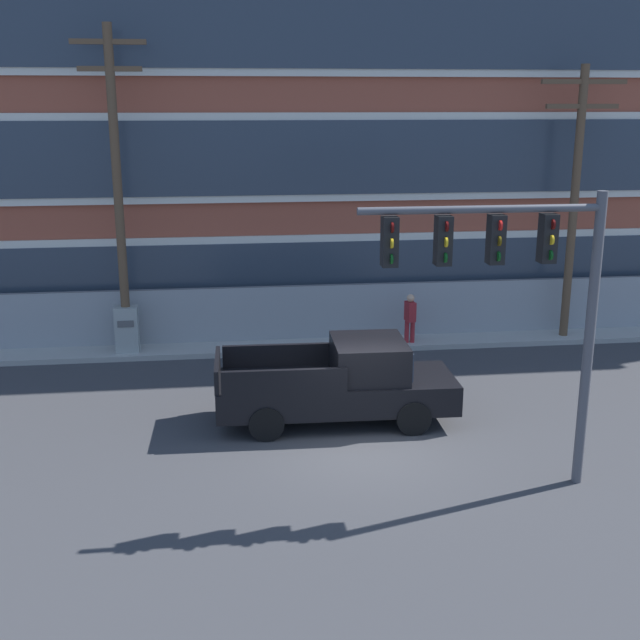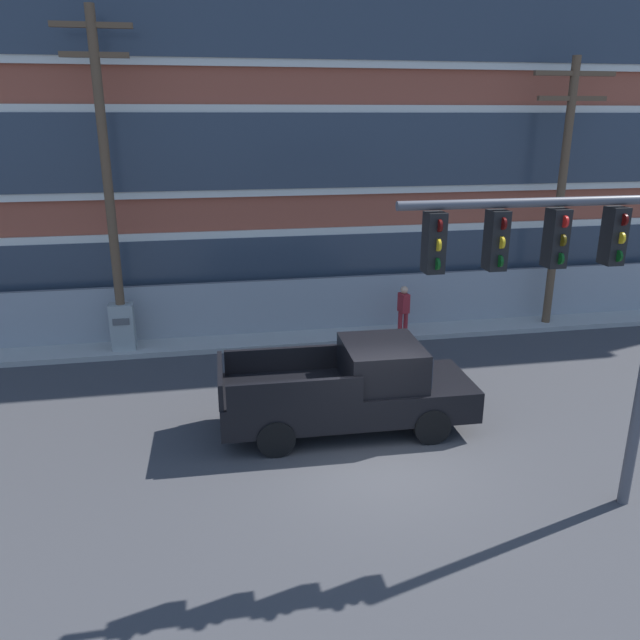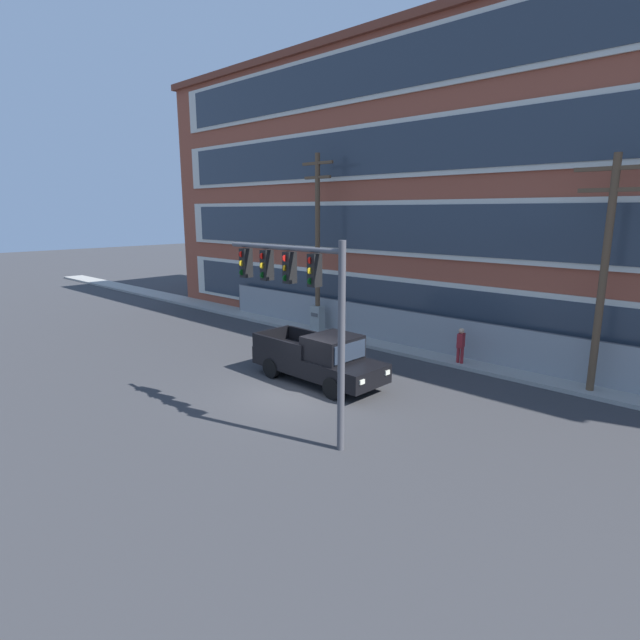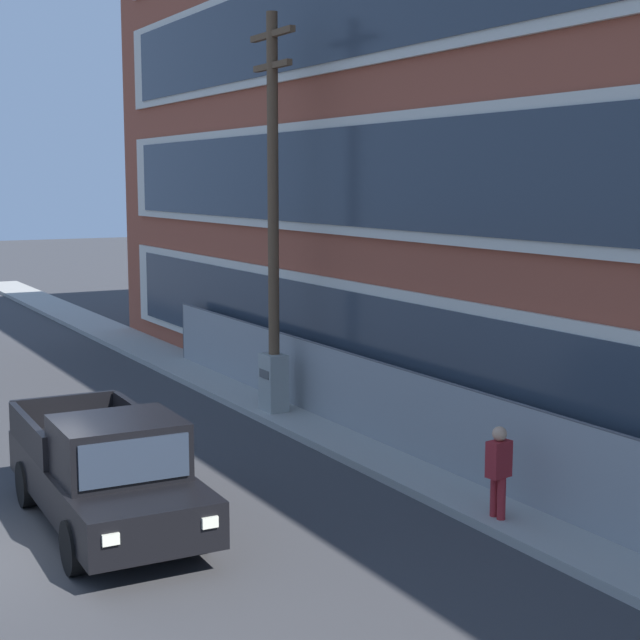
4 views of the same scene
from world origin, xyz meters
TOP-DOWN VIEW (x-y plane):
  - ground_plane at (0.00, 0.00)m, footprint 160.00×160.00m
  - sidewalk_building_side at (0.00, 7.60)m, footprint 80.00×1.80m
  - brick_mill_building at (0.44, 14.17)m, footprint 42.40×11.95m
  - chain_link_fence at (-0.53, 7.93)m, footprint 25.90×0.06m
  - traffic_signal_mast at (2.39, -2.21)m, footprint 4.62×0.43m
  - pickup_truck_black at (-0.26, 1.49)m, footprint 5.69×2.23m
  - utility_pole_near_corner at (-5.81, 7.25)m, footprint 2.04×0.26m
  - utility_pole_midblock at (7.78, 7.26)m, footprint 2.60×0.26m
  - electrical_cabinet at (-5.81, 7.23)m, footprint 0.67×0.51m
  - pedestrian_near_cabinet at (2.72, 7.07)m, footprint 0.32×0.43m

SIDE VIEW (x-z plane):
  - ground_plane at x=0.00m, z-range 0.00..0.00m
  - sidewalk_building_side at x=0.00m, z-range 0.00..0.16m
  - electrical_cabinet at x=-5.81m, z-range 0.00..1.53m
  - pickup_truck_black at x=-0.26m, z-range -0.05..1.93m
  - chain_link_fence at x=-0.53m, z-range 0.02..1.89m
  - pedestrian_near_cabinet at x=2.72m, z-range 0.13..1.82m
  - traffic_signal_mast at x=2.39m, z-range 1.40..7.20m
  - utility_pole_midblock at x=7.78m, z-range 0.48..8.90m
  - utility_pole_near_corner at x=-5.81m, z-range 0.40..9.82m
  - brick_mill_building at x=0.44m, z-range 0.01..15.14m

